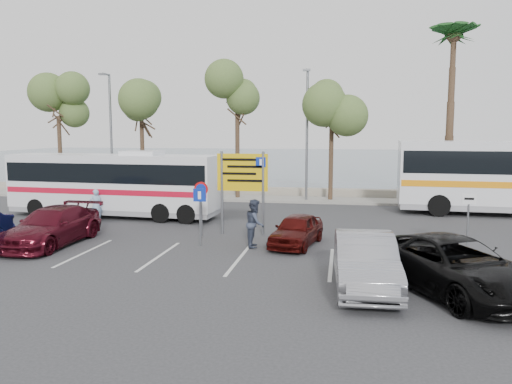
% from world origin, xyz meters
% --- Properties ---
extents(ground, '(120.00, 120.00, 0.00)m').
position_xyz_m(ground, '(0.00, 0.00, 0.00)').
color(ground, '#303032').
rests_on(ground, ground).
extents(kerb_strip, '(44.00, 2.40, 0.15)m').
position_xyz_m(kerb_strip, '(0.00, 14.00, 0.07)').
color(kerb_strip, gray).
rests_on(kerb_strip, ground).
extents(seawall, '(48.00, 0.80, 0.60)m').
position_xyz_m(seawall, '(0.00, 16.00, 0.30)').
color(seawall, gray).
rests_on(seawall, ground).
extents(sea, '(140.00, 140.00, 0.00)m').
position_xyz_m(sea, '(0.00, 60.00, 0.01)').
color(sea, '#435A6C').
rests_on(sea, ground).
extents(tree_far_left, '(3.20, 3.20, 7.60)m').
position_xyz_m(tree_far_left, '(-14.00, 14.00, 6.33)').
color(tree_far_left, '#382619').
rests_on(tree_far_left, kerb_strip).
extents(tree_left, '(3.20, 3.20, 7.20)m').
position_xyz_m(tree_left, '(-8.00, 14.00, 6.00)').
color(tree_left, '#382619').
rests_on(tree_left, kerb_strip).
extents(tree_mid, '(3.20, 3.20, 8.00)m').
position_xyz_m(tree_mid, '(-1.50, 14.00, 6.65)').
color(tree_mid, '#382619').
rests_on(tree_mid, kerb_strip).
extents(tree_right, '(3.20, 3.20, 7.40)m').
position_xyz_m(tree_right, '(4.50, 14.00, 6.17)').
color(tree_right, '#382619').
rests_on(tree_right, kerb_strip).
extents(palm_tree, '(4.80, 4.80, 11.20)m').
position_xyz_m(palm_tree, '(11.50, 14.00, 9.87)').
color(palm_tree, '#382619').
rests_on(palm_tree, kerb_strip).
extents(street_lamp_left, '(0.45, 1.15, 8.01)m').
position_xyz_m(street_lamp_left, '(-10.00, 13.52, 4.60)').
color(street_lamp_left, slate).
rests_on(street_lamp_left, kerb_strip).
extents(street_lamp_right, '(0.45, 1.15, 8.01)m').
position_xyz_m(street_lamp_right, '(3.00, 13.52, 4.60)').
color(street_lamp_right, slate).
rests_on(street_lamp_right, kerb_strip).
extents(direction_sign, '(2.20, 0.12, 3.60)m').
position_xyz_m(direction_sign, '(1.00, 3.20, 2.43)').
color(direction_sign, slate).
rests_on(direction_sign, ground).
extents(sign_no_stop, '(0.60, 0.08, 2.35)m').
position_xyz_m(sign_no_stop, '(-0.60, 2.38, 1.58)').
color(sign_no_stop, slate).
rests_on(sign_no_stop, ground).
extents(sign_parking, '(0.50, 0.07, 2.25)m').
position_xyz_m(sign_parking, '(-0.20, 0.79, 1.47)').
color(sign_parking, slate).
rests_on(sign_parking, ground).
extents(sign_taxi, '(0.50, 0.07, 2.20)m').
position_xyz_m(sign_taxi, '(9.80, 1.49, 1.42)').
color(sign_taxi, slate).
rests_on(sign_taxi, ground).
extents(lane_markings, '(12.02, 4.20, 0.01)m').
position_xyz_m(lane_markings, '(-1.14, -1.00, 0.00)').
color(lane_markings, silver).
rests_on(lane_markings, ground).
extents(coach_bus_left, '(11.23, 3.11, 3.46)m').
position_xyz_m(coach_bus_left, '(-6.50, 6.50, 1.60)').
color(coach_bus_left, silver).
rests_on(coach_bus_left, ground).
extents(car_maroon, '(2.19, 5.11, 1.47)m').
position_xyz_m(car_maroon, '(-6.00, 0.00, 0.73)').
color(car_maroon, '#4D0C18').
rests_on(car_maroon, ground).
extents(car_red, '(2.17, 3.87, 1.24)m').
position_xyz_m(car_red, '(3.50, 1.50, 0.62)').
color(car_red, '#430B09').
rests_on(car_red, ground).
extents(suv_black, '(4.93, 6.11, 1.55)m').
position_xyz_m(suv_black, '(8.30, -3.50, 0.77)').
color(suv_black, black).
rests_on(suv_black, ground).
extents(car_silver_b, '(1.85, 4.78, 1.55)m').
position_xyz_m(car_silver_b, '(5.90, -3.50, 0.78)').
color(car_silver_b, '#939398').
rests_on(car_silver_b, ground).
extents(pedestrian_near, '(0.70, 0.63, 1.61)m').
position_xyz_m(pedestrian_near, '(-6.74, 5.00, 0.80)').
color(pedestrian_near, '#90AFD2').
rests_on(pedestrian_near, ground).
extents(pedestrian_far, '(0.79, 0.97, 1.86)m').
position_xyz_m(pedestrian_far, '(1.93, 1.00, 0.93)').
color(pedestrian_far, '#363D51').
rests_on(pedestrian_far, ground).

